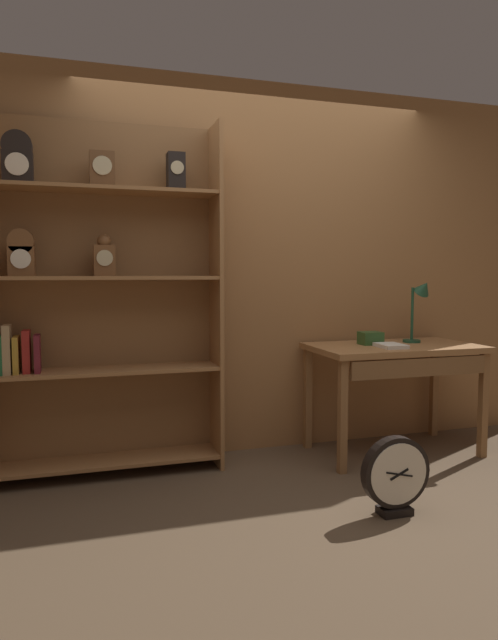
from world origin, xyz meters
The scene contains 8 objects.
ground_plane centered at (0.00, 0.00, 0.00)m, with size 10.00×10.00×0.00m, color brown.
back_wood_panel centered at (0.00, 1.22, 1.30)m, with size 4.80×0.05×2.60m, color #9E6B3D.
bookshelf centered at (-1.14, 1.01, 1.12)m, with size 1.45×0.31×2.22m.
workbench centered at (0.88, 0.81, 0.67)m, with size 1.17×0.65×0.77m.
desk_lamp centered at (1.12, 0.89, 1.08)m, with size 0.19×0.19×0.47m.
toolbox_small centered at (0.73, 0.90, 0.81)m, with size 0.15×0.12×0.09m, color #2D5123.
open_repair_manual centered at (0.78, 0.72, 0.78)m, with size 0.16×0.22×0.03m, color silver.
round_clock_large centered at (0.33, -0.08, 0.21)m, with size 0.38×0.11×0.42m.
Camera 1 is at (-1.25, -2.59, 1.27)m, focal length 31.52 mm.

